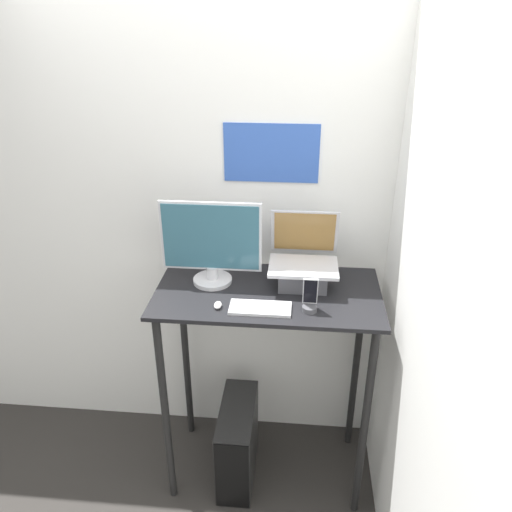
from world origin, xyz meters
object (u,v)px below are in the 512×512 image
at_px(laptop, 303,268).
at_px(keyboard, 260,308).
at_px(monitor, 211,246).
at_px(mouse, 218,305).
at_px(computer_tower, 238,441).
at_px(cell_phone, 310,301).

distance_m(laptop, keyboard, 0.32).
height_order(monitor, keyboard, monitor).
bearing_deg(monitor, keyboard, -42.56).
height_order(keyboard, mouse, mouse).
bearing_deg(laptop, keyboard, -126.71).
relative_size(keyboard, computer_tower, 0.58).
distance_m(monitor, keyboard, 0.39).
relative_size(laptop, mouse, 6.21).
bearing_deg(laptop, cell_phone, -82.00).
bearing_deg(monitor, mouse, -74.76).
relative_size(monitor, keyboard, 1.74).
relative_size(mouse, cell_phone, 0.34).
bearing_deg(keyboard, cell_phone, 3.91).
height_order(monitor, mouse, monitor).
xyz_separation_m(keyboard, cell_phone, (0.21, 0.01, 0.04)).
bearing_deg(keyboard, mouse, 179.90).
xyz_separation_m(laptop, cell_phone, (0.03, -0.23, -0.04)).
bearing_deg(keyboard, laptop, 53.29).
bearing_deg(mouse, cell_phone, 2.04).
distance_m(monitor, computer_tower, 1.12).
height_order(laptop, cell_phone, laptop).
bearing_deg(mouse, laptop, 33.43).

